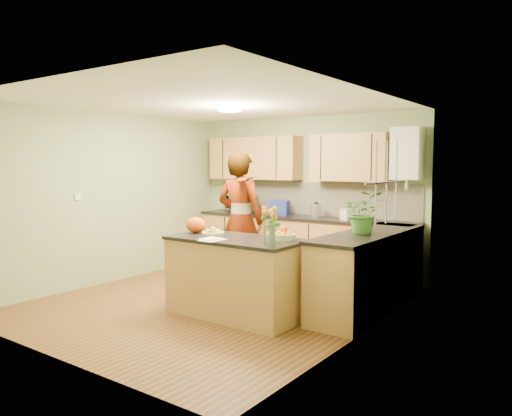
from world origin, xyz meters
The scene contains 28 objects.
floor centered at (0.00, 0.00, 0.00)m, with size 4.50×4.50×0.00m, color #502F16.
ceiling centered at (0.00, 0.00, 2.50)m, with size 4.00×4.50×0.02m, color white.
wall_back centered at (0.00, 2.25, 1.25)m, with size 4.00×0.02×2.50m, color #8AA173.
wall_front centered at (0.00, -2.25, 1.25)m, with size 4.00×0.02×2.50m, color #8AA173.
wall_left centered at (-2.00, 0.00, 1.25)m, with size 0.02×4.50×2.50m, color #8AA173.
wall_right centered at (2.00, 0.00, 1.25)m, with size 0.02×4.50×2.50m, color #8AA173.
back_counter centered at (0.10, 1.95, 0.47)m, with size 3.64×0.62×0.94m.
right_counter centered at (1.70, 0.85, 0.47)m, with size 0.62×2.24×0.94m.
splashback centered at (0.10, 2.23, 1.20)m, with size 3.60×0.02×0.52m, color beige.
upper_cabinets centered at (-0.18, 2.08, 1.85)m, with size 3.20×0.34×0.70m.
boiler centered at (1.70, 2.09, 1.90)m, with size 0.40×0.30×0.86m.
window_right centered at (1.99, 0.60, 1.55)m, with size 0.01×1.30×1.05m.
light_switch centered at (-1.99, -0.60, 1.30)m, with size 0.02×0.09×0.09m, color white.
ceiling_lamp centered at (0.00, 0.30, 2.46)m, with size 0.30×0.30×0.07m.
peninsula_island centered at (0.55, -0.28, 0.46)m, with size 1.59×0.81×0.91m.
fruit_dish centered at (0.20, -0.28, 0.95)m, with size 0.27×0.27×0.09m.
orange_bowl centered at (1.10, -0.13, 0.97)m, with size 0.26×0.26×0.15m.
flower_vase centered at (1.15, -0.46, 1.21)m, with size 0.25×0.25×0.45m.
orange_bag centered at (-0.12, -0.23, 1.01)m, with size 0.26×0.22×0.19m, color #E74F13.
papers centered at (0.45, -0.58, 0.91)m, with size 0.20×0.28×0.01m, color white.
violinist centered at (-0.20, 0.77, 0.96)m, with size 0.70×0.46×1.92m, color #EDB991.
violin centered at (0.00, 0.55, 1.54)m, with size 0.57×0.23×0.11m, color #581505, non-canonical shape.
microwave centered at (-1.07, 1.94, 1.08)m, with size 0.51×0.35×0.28m, color white.
blue_box centered at (-0.32, 1.97, 1.06)m, with size 0.29×0.21×0.23m, color #213398.
kettle centered at (0.36, 1.94, 1.05)m, with size 0.15×0.15×0.28m.
jar_cream centered at (0.81, 1.95, 1.02)m, with size 0.10×0.10×0.16m, color beige.
jar_white centered at (0.89, 1.88, 1.02)m, with size 0.10×0.10×0.15m, color white.
potted_plant centered at (1.70, 0.67, 1.19)m, with size 0.46×0.40×0.51m, color #387426.
Camera 1 is at (4.05, -4.74, 1.75)m, focal length 35.00 mm.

